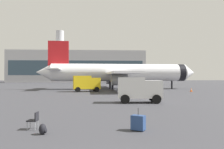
{
  "coord_description": "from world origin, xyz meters",
  "views": [
    {
      "loc": [
        0.03,
        -4.42,
        2.58
      ],
      "look_at": [
        1.93,
        27.04,
        3.0
      ],
      "focal_mm": 35.75,
      "sensor_mm": 36.0,
      "label": 1
    }
  ],
  "objects_px": {
    "rolling_suitcase": "(138,123)",
    "airplane_at_gate": "(119,73)",
    "traveller_backpack": "(43,129)",
    "service_truck": "(86,83)",
    "safety_cone_mid": "(191,90)",
    "safety_cone_near": "(87,87)",
    "gate_chair": "(34,119)",
    "cargo_van": "(139,88)"
  },
  "relations": [
    {
      "from": "service_truck",
      "to": "safety_cone_mid",
      "type": "relative_size",
      "value": 7.84
    },
    {
      "from": "airplane_at_gate",
      "to": "service_truck",
      "type": "xyz_separation_m",
      "value": [
        -6.8,
        -8.69,
        -2.05
      ]
    },
    {
      "from": "safety_cone_mid",
      "to": "rolling_suitcase",
      "type": "distance_m",
      "value": 32.53
    },
    {
      "from": "service_truck",
      "to": "rolling_suitcase",
      "type": "height_order",
      "value": "service_truck"
    },
    {
      "from": "service_truck",
      "to": "gate_chair",
      "type": "bearing_deg",
      "value": -91.88
    },
    {
      "from": "airplane_at_gate",
      "to": "safety_cone_mid",
      "type": "relative_size",
      "value": 54.78
    },
    {
      "from": "airplane_at_gate",
      "to": "safety_cone_near",
      "type": "xyz_separation_m",
      "value": [
        -7.19,
        2.26,
        -3.34
      ]
    },
    {
      "from": "service_truck",
      "to": "cargo_van",
      "type": "xyz_separation_m",
      "value": [
        6.36,
        -18.17,
        -0.16
      ]
    },
    {
      "from": "safety_cone_near",
      "to": "gate_chair",
      "type": "height_order",
      "value": "gate_chair"
    },
    {
      "from": "safety_cone_near",
      "to": "traveller_backpack",
      "type": "height_order",
      "value": "safety_cone_near"
    },
    {
      "from": "gate_chair",
      "to": "airplane_at_gate",
      "type": "bearing_deg",
      "value": 78.49
    },
    {
      "from": "service_truck",
      "to": "safety_cone_near",
      "type": "relative_size",
      "value": 8.04
    },
    {
      "from": "cargo_van",
      "to": "gate_chair",
      "type": "relative_size",
      "value": 5.26
    },
    {
      "from": "traveller_backpack",
      "to": "gate_chair",
      "type": "distance_m",
      "value": 1.26
    },
    {
      "from": "safety_cone_mid",
      "to": "airplane_at_gate",
      "type": "bearing_deg",
      "value": 141.31
    },
    {
      "from": "airplane_at_gate",
      "to": "safety_cone_mid",
      "type": "xyz_separation_m",
      "value": [
        12.28,
        -9.84,
        -3.34
      ]
    },
    {
      "from": "traveller_backpack",
      "to": "gate_chair",
      "type": "height_order",
      "value": "gate_chair"
    },
    {
      "from": "cargo_van",
      "to": "rolling_suitcase",
      "type": "bearing_deg",
      "value": -100.52
    },
    {
      "from": "service_truck",
      "to": "gate_chair",
      "type": "distance_m",
      "value": 29.51
    },
    {
      "from": "traveller_backpack",
      "to": "service_truck",
      "type": "bearing_deg",
      "value": 89.47
    },
    {
      "from": "airplane_at_gate",
      "to": "traveller_backpack",
      "type": "height_order",
      "value": "airplane_at_gate"
    },
    {
      "from": "airplane_at_gate",
      "to": "service_truck",
      "type": "relative_size",
      "value": 6.99
    },
    {
      "from": "cargo_van",
      "to": "rolling_suitcase",
      "type": "height_order",
      "value": "cargo_van"
    },
    {
      "from": "safety_cone_mid",
      "to": "traveller_backpack",
      "type": "bearing_deg",
      "value": -123.42
    },
    {
      "from": "safety_cone_mid",
      "to": "gate_chair",
      "type": "bearing_deg",
      "value": -125.3
    },
    {
      "from": "safety_cone_near",
      "to": "safety_cone_mid",
      "type": "xyz_separation_m",
      "value": [
        19.47,
        -12.09,
        0.01
      ]
    },
    {
      "from": "safety_cone_near",
      "to": "rolling_suitcase",
      "type": "xyz_separation_m",
      "value": [
        4.54,
        -40.99,
        0.08
      ]
    },
    {
      "from": "safety_cone_mid",
      "to": "gate_chair",
      "type": "distance_m",
      "value": 34.71
    },
    {
      "from": "rolling_suitcase",
      "to": "traveller_backpack",
      "type": "xyz_separation_m",
      "value": [
        -4.44,
        -0.45,
        -0.16
      ]
    },
    {
      "from": "airplane_at_gate",
      "to": "gate_chair",
      "type": "height_order",
      "value": "airplane_at_gate"
    },
    {
      "from": "safety_cone_near",
      "to": "safety_cone_mid",
      "type": "relative_size",
      "value": 0.98
    },
    {
      "from": "rolling_suitcase",
      "to": "airplane_at_gate",
      "type": "bearing_deg",
      "value": 86.09
    },
    {
      "from": "cargo_van",
      "to": "safety_cone_mid",
      "type": "relative_size",
      "value": 6.93
    },
    {
      "from": "rolling_suitcase",
      "to": "gate_chair",
      "type": "distance_m",
      "value": 5.16
    },
    {
      "from": "safety_cone_near",
      "to": "rolling_suitcase",
      "type": "relative_size",
      "value": 0.58
    },
    {
      "from": "cargo_van",
      "to": "traveller_backpack",
      "type": "height_order",
      "value": "cargo_van"
    },
    {
      "from": "safety_cone_mid",
      "to": "rolling_suitcase",
      "type": "bearing_deg",
      "value": -117.32
    },
    {
      "from": "safety_cone_near",
      "to": "traveller_backpack",
      "type": "distance_m",
      "value": 41.45
    },
    {
      "from": "rolling_suitcase",
      "to": "cargo_van",
      "type": "bearing_deg",
      "value": 79.48
    },
    {
      "from": "service_truck",
      "to": "gate_chair",
      "type": "xyz_separation_m",
      "value": [
        -0.97,
        -29.47,
        -1.11
      ]
    },
    {
      "from": "airplane_at_gate",
      "to": "service_truck",
      "type": "height_order",
      "value": "airplane_at_gate"
    },
    {
      "from": "service_truck",
      "to": "safety_cone_mid",
      "type": "xyz_separation_m",
      "value": [
        19.09,
        -1.14,
        -1.29
      ]
    }
  ]
}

